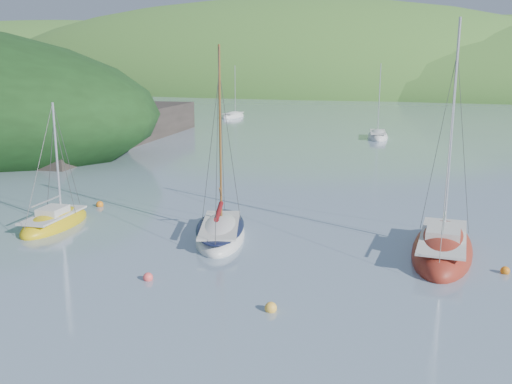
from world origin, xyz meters
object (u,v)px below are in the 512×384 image
at_px(daysailer_white, 220,233).
at_px(distant_sloop_c, 233,117).
at_px(sailboat_yellow, 55,223).
at_px(sloop_red, 442,250).
at_px(distant_sloop_a, 378,137).

relative_size(daysailer_white, distant_sloop_c, 1.15).
bearing_deg(sailboat_yellow, daysailer_white, 0.78).
xyz_separation_m(sloop_red, distant_sloop_c, (-37.66, 57.70, -0.06)).
bearing_deg(distant_sloop_a, sailboat_yellow, -114.12).
height_order(sloop_red, distant_sloop_a, sloop_red).
bearing_deg(daysailer_white, distant_sloop_c, 92.29).
bearing_deg(daysailer_white, distant_sloop_a, 68.06).
bearing_deg(distant_sloop_c, sailboat_yellow, -72.33).
bearing_deg(daysailer_white, sailboat_yellow, 167.93).
xyz_separation_m(daysailer_white, distant_sloop_c, (-26.83, 59.31, -0.07)).
height_order(sailboat_yellow, distant_sloop_c, distant_sloop_c).
height_order(daysailer_white, distant_sloop_c, daysailer_white).
relative_size(daysailer_white, sailboat_yellow, 1.41).
height_order(daysailer_white, distant_sloop_a, daysailer_white).
distance_m(sloop_red, distant_sloop_a, 42.34).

